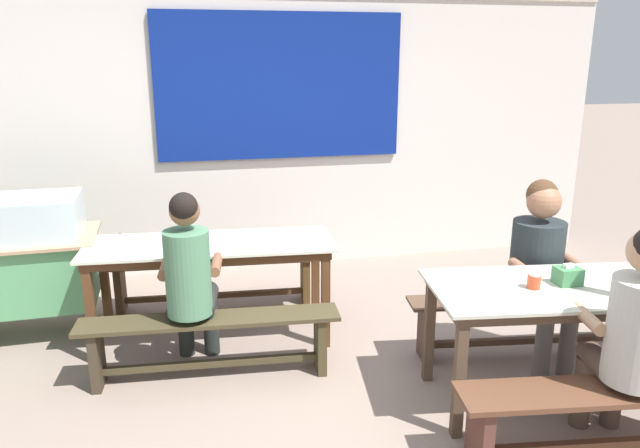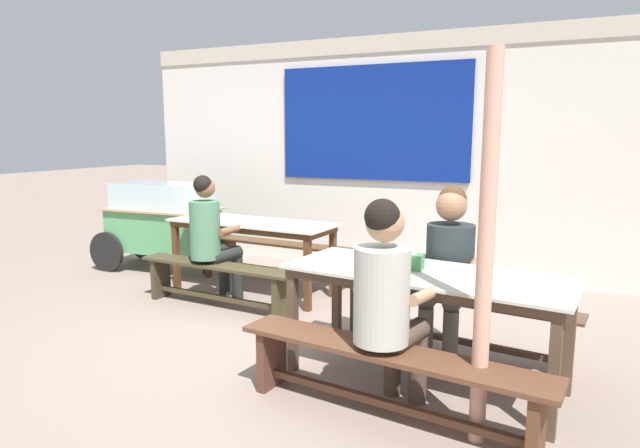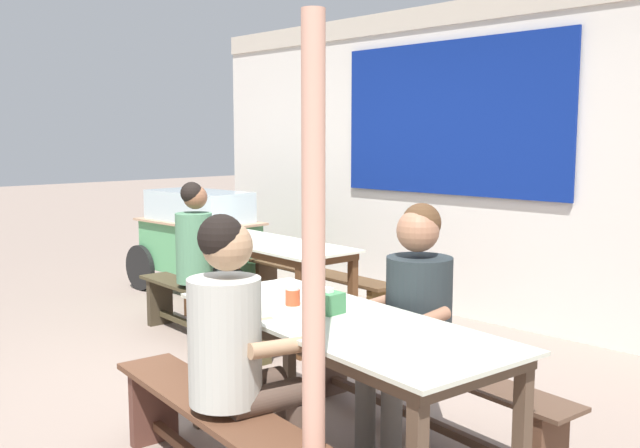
% 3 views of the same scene
% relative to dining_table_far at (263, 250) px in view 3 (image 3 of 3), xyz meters
% --- Properties ---
extents(ground_plane, '(40.00, 40.00, 0.00)m').
position_rel_dining_table_far_xyz_m(ground_plane, '(0.88, -0.96, -0.69)').
color(ground_plane, gray).
extents(backdrop_wall, '(6.52, 0.23, 2.82)m').
position_rel_dining_table_far_xyz_m(backdrop_wall, '(0.87, 1.60, 0.79)').
color(backdrop_wall, silver).
rests_on(backdrop_wall, ground_plane).
extents(dining_table_far, '(1.85, 0.77, 0.77)m').
position_rel_dining_table_far_xyz_m(dining_table_far, '(0.00, 0.00, 0.00)').
color(dining_table_far, beige).
rests_on(dining_table_far, ground_plane).
extents(dining_table_near, '(1.95, 0.98, 0.77)m').
position_rel_dining_table_far_xyz_m(dining_table_near, '(2.16, -1.35, 0.01)').
color(dining_table_near, beige).
rests_on(dining_table_near, ground_plane).
extents(bench_far_back, '(1.81, 0.39, 0.44)m').
position_rel_dining_table_far_xyz_m(bench_far_back, '(0.04, 0.59, -0.39)').
color(bench_far_back, '#513821').
rests_on(bench_far_back, ground_plane).
extents(bench_far_front, '(1.72, 0.38, 0.44)m').
position_rel_dining_table_far_xyz_m(bench_far_front, '(-0.04, -0.59, -0.39)').
color(bench_far_front, '#403823').
rests_on(bench_far_front, ground_plane).
extents(bench_near_back, '(1.86, 0.49, 0.44)m').
position_rel_dining_table_far_xyz_m(bench_near_back, '(2.24, -0.76, -0.40)').
color(bench_near_back, brown).
rests_on(bench_near_back, ground_plane).
extents(bench_near_front, '(1.92, 0.54, 0.44)m').
position_rel_dining_table_far_xyz_m(bench_near_front, '(2.08, -1.94, -0.38)').
color(bench_near_front, brown).
rests_on(bench_near_front, ground_plane).
extents(food_cart, '(1.70, 0.78, 1.08)m').
position_rel_dining_table_far_xyz_m(food_cart, '(-1.54, 0.41, -0.06)').
color(food_cart, '#549D64').
rests_on(food_cart, ground_plane).
extents(person_left_back_turned, '(0.44, 0.56, 1.28)m').
position_rel_dining_table_far_xyz_m(person_left_back_turned, '(-0.15, -0.51, 0.02)').
color(person_left_back_turned, '#232825').
rests_on(person_left_back_turned, ground_plane).
extents(person_right_near_table, '(0.47, 0.56, 1.29)m').
position_rel_dining_table_far_xyz_m(person_right_near_table, '(2.20, -0.81, 0.05)').
color(person_right_near_table, '#68635C').
rests_on(person_right_near_table, ground_plane).
extents(person_near_front, '(0.49, 0.54, 1.31)m').
position_rel_dining_table_far_xyz_m(person_near_front, '(2.06, -1.88, 0.06)').
color(person_near_front, '#4E3B31').
rests_on(person_near_front, ground_plane).
extents(tissue_box, '(0.14, 0.12, 0.13)m').
position_rel_dining_table_far_xyz_m(tissue_box, '(2.05, -1.31, 0.13)').
color(tissue_box, '#407F4D').
rests_on(tissue_box, dining_table_near).
extents(condiment_jar, '(0.08, 0.08, 0.10)m').
position_rel_dining_table_far_xyz_m(condiment_jar, '(1.82, -1.33, 0.13)').
color(condiment_jar, '#D94D2B').
rests_on(condiment_jar, dining_table_near).
extents(soup_bowl, '(0.16, 0.16, 0.04)m').
position_rel_dining_table_far_xyz_m(soup_bowl, '(0.04, -0.06, 0.10)').
color(soup_bowl, silver).
rests_on(soup_bowl, dining_table_far).
extents(wooden_support_post, '(0.09, 0.09, 2.09)m').
position_rel_dining_table_far_xyz_m(wooden_support_post, '(2.60, -1.94, 0.36)').
color(wooden_support_post, tan).
rests_on(wooden_support_post, ground_plane).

